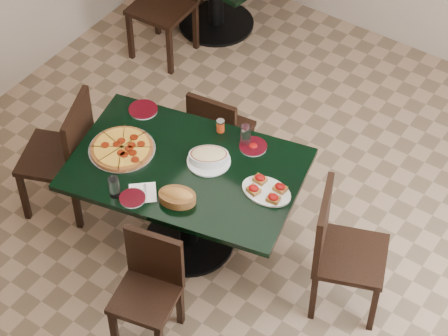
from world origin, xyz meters
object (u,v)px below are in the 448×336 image
Objects in this scene: chair_right at (338,246)px; pepperoni_pizza at (122,148)px; chair_near at (150,283)px; bruschetta_platter at (266,190)px; main_table at (187,186)px; lasagna_casserole at (209,157)px; chair_far at (218,131)px; chair_left at (66,151)px; bread_basket at (177,196)px.

pepperoni_pizza is (-1.47, -0.27, 0.24)m from chair_right.
chair_near is 2.40× the size of bruschetta_platter.
lasagna_casserole is at bearing 39.60° from main_table.
lasagna_casserole reaches higher than pepperoni_pizza.
chair_far is 1.08m from chair_left.
chair_near reaches higher than main_table.
bruschetta_platter is at bearing 20.38° from bread_basket.
lasagna_casserole is at bearing 111.20° from chair_far.
chair_near is 0.83× the size of chair_left.
lasagna_casserole reaches higher than bruschetta_platter.
chair_left is 1.06m from lasagna_casserole.
chair_far reaches higher than main_table.
lasagna_casserole is (0.52, 0.23, 0.03)m from pepperoni_pizza.
bruschetta_platter is at bearing -36.16° from lasagna_casserole.
chair_left is at bearing 162.59° from lasagna_casserole.
chair_near is at bearing 114.16° from chair_right.
chair_left reaches higher than chair_near.
chair_near is at bearing 99.25° from chair_far.
pepperoni_pizza is at bearing 169.71° from lasagna_casserole.
pepperoni_pizza is at bearing -167.86° from bruschetta_platter.
bread_basket reaches higher than chair_far.
bread_basket is at bearing 63.27° from chair_left.
main_table is 1.70× the size of chair_left.
chair_left is (-0.89, -0.18, -0.03)m from main_table.
chair_far reaches higher than chair_near.
chair_far is 1.40m from chair_near.
bruschetta_platter is at bearing 12.66° from pepperoni_pizza.
bread_basket is at bearing 93.51° from chair_right.
bruschetta_platter reaches higher than chair_far.
bread_basket is (-0.08, 0.42, 0.35)m from chair_near.
main_table is 0.27m from lasagna_casserole.
chair_far is at bearing 94.63° from chair_near.
bread_basket is 0.55m from bruschetta_platter.
lasagna_casserole is 0.92× the size of bruschetta_platter.
bruschetta_platter is (0.54, 0.11, 0.21)m from main_table.
chair_far is 1.83× the size of pepperoni_pizza.
bruschetta_platter is at bearing 54.65° from chair_near.
bread_basket is at bearing -119.09° from lasagna_casserole.
bruschetta_platter reaches higher than main_table.
chair_left is at bearing 153.78° from bread_basket.
bruschetta_platter is (0.97, 0.22, 0.01)m from pepperoni_pizza.
main_table is 0.37m from bread_basket.
bruschetta_platter is (0.74, -0.55, 0.33)m from chair_far.
bread_basket reaches higher than chair_near.
chair_far is at bearing 73.64° from pepperoni_pizza.
bread_basket reaches higher than main_table.
chair_near is 0.85× the size of chair_right.
chair_far is at bearing 47.32° from chair_right.
main_table is 0.49m from pepperoni_pizza.
lasagna_casserole is 1.10× the size of bread_basket.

